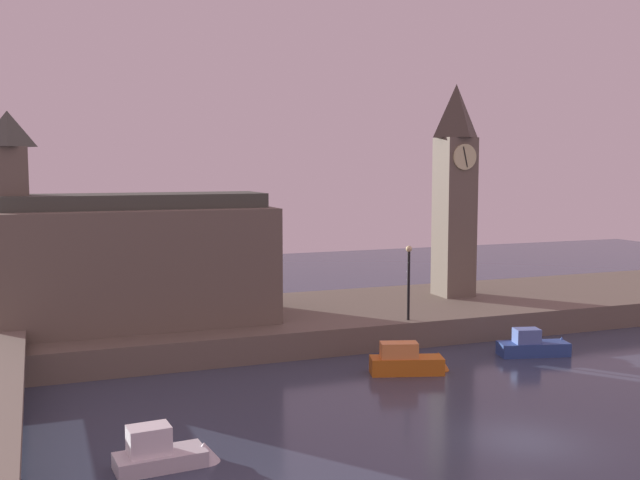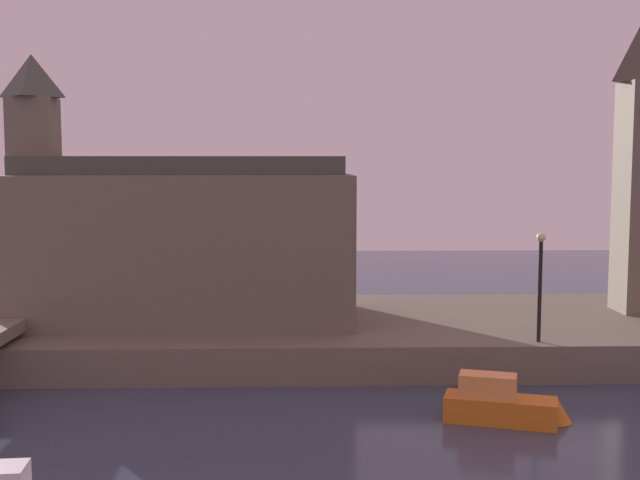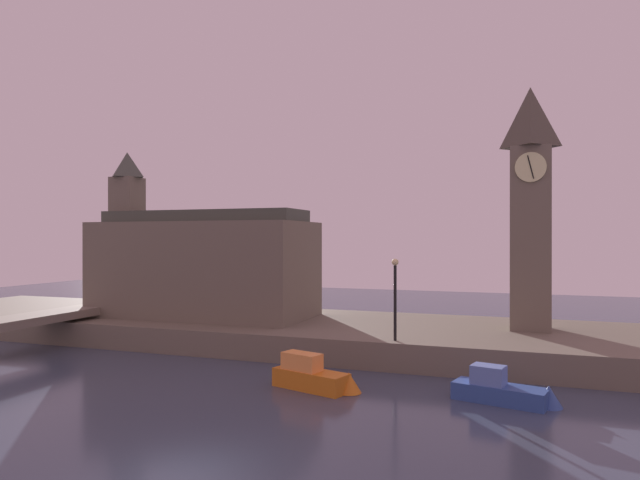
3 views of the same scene
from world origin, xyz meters
name	(u,v)px [view 2 (image 2 of 3)]	position (x,y,z in m)	size (l,w,h in m)	color
far_embankment	(440,333)	(0.00, 20.00, 0.75)	(70.00, 12.00, 1.50)	#6B6051
parliament_hall	(176,239)	(-11.88, 19.82, 5.10)	(14.92, 6.87, 11.65)	#6B6051
streetlamp	(540,275)	(2.93, 14.85, 4.14)	(0.36, 0.36, 4.28)	black
boat_patrol_orange	(508,405)	(0.40, 9.72, 0.59)	(4.40, 2.26, 1.62)	orange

